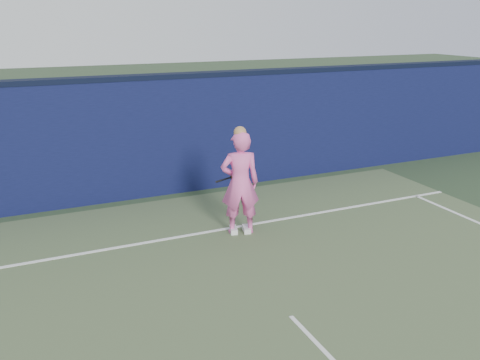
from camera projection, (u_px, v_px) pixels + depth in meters
name	position (u px, v px, depth m)	size (l,w,h in m)	color
backstop_wall	(168.00, 137.00, 11.01)	(24.00, 0.40, 2.50)	#0C1136
wall_cap	(166.00, 76.00, 10.61)	(24.00, 0.42, 0.10)	black
player	(240.00, 183.00, 8.92)	(0.78, 0.61, 1.95)	pink
racket	(236.00, 176.00, 9.33)	(0.55, 0.19, 0.30)	black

